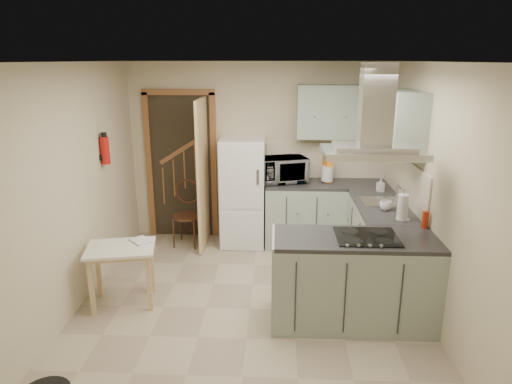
{
  "coord_description": "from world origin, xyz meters",
  "views": [
    {
      "loc": [
        0.26,
        -4.25,
        2.52
      ],
      "look_at": [
        0.04,
        0.45,
        1.15
      ],
      "focal_mm": 32.0,
      "sensor_mm": 36.0,
      "label": 1
    }
  ],
  "objects_px": {
    "extractor_hood": "(373,152)",
    "fridge": "(243,192)",
    "bentwood_chair": "(187,216)",
    "microwave": "(283,170)",
    "peninsula": "(353,280)",
    "drop_leaf_table": "(123,275)"
  },
  "relations": [
    {
      "from": "extractor_hood",
      "to": "fridge",
      "type": "bearing_deg",
      "value": 123.79
    },
    {
      "from": "fridge",
      "to": "bentwood_chair",
      "type": "distance_m",
      "value": 0.85
    },
    {
      "from": "bentwood_chair",
      "to": "microwave",
      "type": "xyz_separation_m",
      "value": [
        1.33,
        0.14,
        0.65
      ]
    },
    {
      "from": "extractor_hood",
      "to": "microwave",
      "type": "relative_size",
      "value": 1.46
    },
    {
      "from": "fridge",
      "to": "peninsula",
      "type": "xyz_separation_m",
      "value": [
        1.22,
        -1.98,
        -0.3
      ]
    },
    {
      "from": "peninsula",
      "to": "extractor_hood",
      "type": "xyz_separation_m",
      "value": [
        0.1,
        0.0,
        1.27
      ]
    },
    {
      "from": "bentwood_chair",
      "to": "microwave",
      "type": "height_order",
      "value": "microwave"
    },
    {
      "from": "fridge",
      "to": "drop_leaf_table",
      "type": "distance_m",
      "value": 2.12
    },
    {
      "from": "extractor_hood",
      "to": "peninsula",
      "type": "bearing_deg",
      "value": 180.0
    },
    {
      "from": "peninsula",
      "to": "bentwood_chair",
      "type": "xyz_separation_m",
      "value": [
        -2.01,
        1.88,
        -0.03
      ]
    },
    {
      "from": "fridge",
      "to": "bentwood_chair",
      "type": "xyz_separation_m",
      "value": [
        -0.78,
        -0.1,
        -0.33
      ]
    },
    {
      "from": "bentwood_chair",
      "to": "fridge",
      "type": "bearing_deg",
      "value": 14.87
    },
    {
      "from": "extractor_hood",
      "to": "drop_leaf_table",
      "type": "xyz_separation_m",
      "value": [
        -2.48,
        0.25,
        -1.4
      ]
    },
    {
      "from": "fridge",
      "to": "microwave",
      "type": "distance_m",
      "value": 0.64
    },
    {
      "from": "bentwood_chair",
      "to": "extractor_hood",
      "type": "bearing_deg",
      "value": -34.44
    },
    {
      "from": "fridge",
      "to": "microwave",
      "type": "bearing_deg",
      "value": 3.29
    },
    {
      "from": "peninsula",
      "to": "bentwood_chair",
      "type": "bearing_deg",
      "value": 136.91
    },
    {
      "from": "peninsula",
      "to": "bentwood_chair",
      "type": "distance_m",
      "value": 2.75
    },
    {
      "from": "peninsula",
      "to": "microwave",
      "type": "distance_m",
      "value": 2.21
    },
    {
      "from": "extractor_hood",
      "to": "microwave",
      "type": "height_order",
      "value": "extractor_hood"
    },
    {
      "from": "drop_leaf_table",
      "to": "bentwood_chair",
      "type": "xyz_separation_m",
      "value": [
        0.37,
        1.63,
        0.09
      ]
    },
    {
      "from": "peninsula",
      "to": "microwave",
      "type": "xyz_separation_m",
      "value": [
        -0.67,
        2.01,
        0.62
      ]
    }
  ]
}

